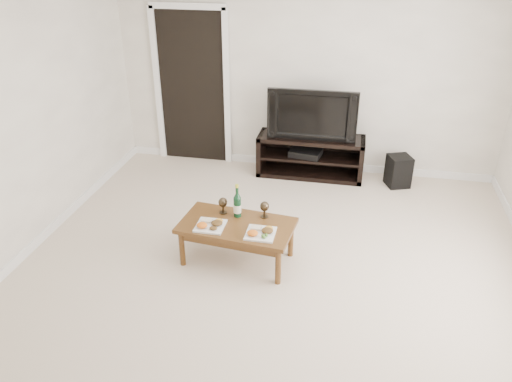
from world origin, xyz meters
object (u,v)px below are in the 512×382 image
object	(u,v)px
subwoofer	(398,171)
coffee_table	(237,242)
television	(313,113)
media_console	(310,156)

from	to	relation	value
subwoofer	coffee_table	size ratio (longest dim) A/B	0.37
subwoofer	coffee_table	xyz separation A→B (m)	(-1.64, -2.02, 0.01)
television	coffee_table	xyz separation A→B (m)	(-0.50, -2.10, -0.67)
media_console	subwoofer	size ratio (longest dim) A/B	3.44
television	coffee_table	size ratio (longest dim) A/B	1.04
media_console	subwoofer	distance (m)	1.15
television	subwoofer	size ratio (longest dim) A/B	2.80
television	coffee_table	bearing A→B (deg)	-104.07
media_console	coffee_table	xyz separation A→B (m)	(-0.50, -2.10, -0.07)
media_console	subwoofer	bearing A→B (deg)	-4.05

